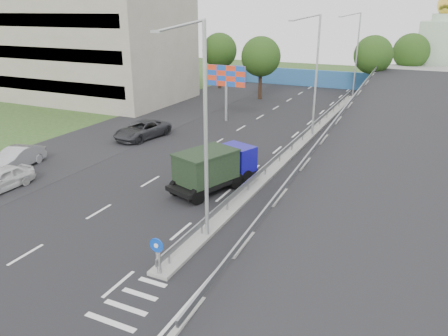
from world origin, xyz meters
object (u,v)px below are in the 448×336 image
Objects in this scene: lamp_post_mid at (314,70)px; dump_truck at (215,167)px; lamp_post_far at (356,51)px; parked_car_a at (1,179)px; sign_bollard at (158,256)px; parked_car_c at (142,130)px; billboard at (226,79)px; parked_car_b at (16,159)px; lamp_post_near at (202,123)px; church at (444,49)px.

dump_truck is at bearing -98.99° from lamp_post_mid.
lamp_post_far is 2.41× the size of parked_car_a.
sign_bollard is 9.83m from dump_truck.
lamp_post_far reaches higher than parked_car_c.
lamp_post_far is 34.59m from dump_truck.
billboard is 22.91m from parked_car_a.
parked_car_b is at bearing 127.76° from parked_car_a.
lamp_post_mid reaches higher than sign_bollard.
parked_car_a is (-14.17, -40.07, -5.10)m from lamp_post_far.
parked_car_b is at bearing 157.21° from sign_bollard.
lamp_post_far reaches higher than dump_truck.
lamp_post_near is 1.00× the size of lamp_post_far.
dump_truck is 13.17m from parked_car_c.
church is (9.89, 54.00, -0.50)m from lamp_post_near.
billboard is (-9.11, 22.00, -1.62)m from lamp_post_near.
lamp_post_mid reaches higher than billboard.
lamp_post_far is (0.11, 43.83, 4.77)m from sign_bollard.
parked_car_b is at bearing 169.46° from lamp_post_near.
lamp_post_near is 54.90m from church.
lamp_post_near is at bearing 88.36° from sign_bollard.
church is 2.51× the size of billboard.
lamp_post_mid is 15.06m from dump_truck.
billboard is (-19.00, -32.00, -1.12)m from church.
lamp_post_mid is at bearing 37.16° from parked_car_b.
lamp_post_far is at bearing -125.24° from church.
parked_car_c is at bearing -116.03° from lamp_post_far.
dump_truck reaches higher than parked_car_b.
lamp_post_far is 1.83× the size of billboard.
lamp_post_mid reaches higher than parked_car_a.
church is (9.89, 14.00, -0.50)m from lamp_post_far.
parked_car_c is at bearing -114.33° from billboard.
billboard is at bearing -120.70° from church.
billboard is at bearing 77.87° from parked_car_a.
lamp_post_mid is 0.73× the size of church.
billboard is at bearing 112.49° from lamp_post_near.
sign_bollard is 0.17× the size of lamp_post_near.
parked_car_b is at bearing -99.26° from parked_car_c.
billboard is 10.20m from parked_car_c.
lamp_post_near is 2.22× the size of parked_car_b.
church is at bearing 54.76° from lamp_post_far.
church reaches higher than parked_car_c.
lamp_post_mid is 1.83× the size of billboard.
dump_truck is at bearing -104.13° from church.
dump_truck is at bearing -25.08° from parked_car_c.
parked_car_a is (-11.92, -5.83, -0.74)m from dump_truck.
lamp_post_mid is at bearing 55.56° from parked_car_a.
parked_car_c is at bearing -119.39° from church.
billboard reaches higher than sign_bollard.
lamp_post_near reaches higher than parked_car_c.
lamp_post_far is at bearing 105.62° from dump_truck.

